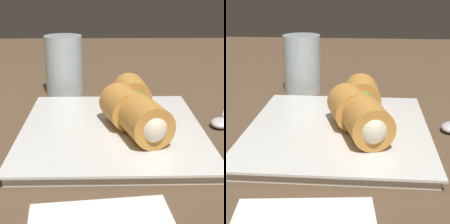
# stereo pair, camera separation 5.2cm
# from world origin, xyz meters

# --- Properties ---
(table_surface) EXTENTS (1.80, 1.40, 0.02)m
(table_surface) POSITION_xyz_m (0.00, 0.00, 0.01)
(table_surface) COLOR brown
(table_surface) RESTS_ON ground
(serving_plate) EXTENTS (0.29, 0.25, 0.01)m
(serving_plate) POSITION_xyz_m (-0.03, -0.02, 0.03)
(serving_plate) COLOR silver
(serving_plate) RESTS_ON table_surface
(roll_front_left) EXTENTS (0.08, 0.07, 0.05)m
(roll_front_left) POSITION_xyz_m (-0.02, -0.04, 0.06)
(roll_front_left) COLOR #C68438
(roll_front_left) RESTS_ON serving_plate
(roll_front_right) EXTENTS (0.08, 0.07, 0.05)m
(roll_front_right) POSITION_xyz_m (-0.08, -0.06, 0.06)
(roll_front_right) COLOR #C68438
(roll_front_right) RESTS_ON serving_plate
(roll_back_left) EXTENTS (0.07, 0.06, 0.05)m
(roll_back_left) POSITION_xyz_m (0.03, -0.05, 0.06)
(roll_back_left) COLOR #C68438
(roll_back_left) RESTS_ON serving_plate
(drinking_glass) EXTENTS (0.07, 0.07, 0.11)m
(drinking_glass) POSITION_xyz_m (0.19, 0.07, 0.08)
(drinking_glass) COLOR silver
(drinking_glass) RESTS_ON table_surface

